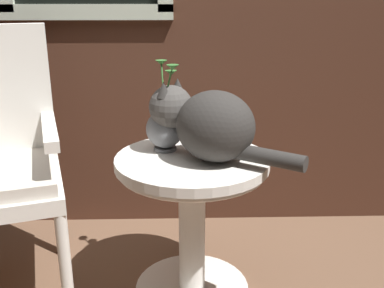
% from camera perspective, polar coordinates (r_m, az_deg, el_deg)
% --- Properties ---
extents(wicker_side_table, '(0.57, 0.57, 0.58)m').
position_cam_1_polar(wicker_side_table, '(1.70, 0.00, -7.66)').
color(wicker_side_table, silver).
rests_on(wicker_side_table, ground_plane).
extents(cat, '(0.53, 0.39, 0.27)m').
position_cam_1_polar(cat, '(1.56, 2.05, 2.70)').
color(cat, '#33302D').
rests_on(cat, wicker_side_table).
extents(pewter_vase_with_ivy, '(0.14, 0.15, 0.33)m').
position_cam_1_polar(pewter_vase_with_ivy, '(1.67, -3.49, 2.51)').
color(pewter_vase_with_ivy, slate).
rests_on(pewter_vase_with_ivy, wicker_side_table).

